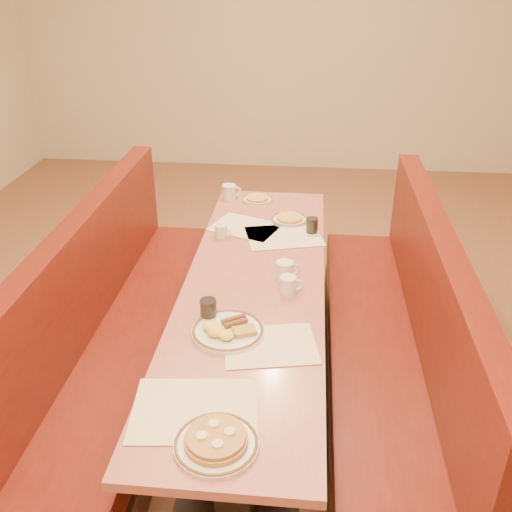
# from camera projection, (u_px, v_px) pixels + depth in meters

# --- Properties ---
(ground) EXTENTS (8.00, 8.00, 0.00)m
(ground) POSITION_uv_depth(u_px,v_px,m) (254.00, 399.00, 3.19)
(ground) COLOR #9E6647
(ground) RESTS_ON ground
(room_envelope) EXTENTS (6.04, 8.04, 2.82)m
(room_envelope) POSITION_uv_depth(u_px,v_px,m) (253.00, 32.00, 2.29)
(room_envelope) COLOR beige
(room_envelope) RESTS_ON ground
(diner_table) EXTENTS (0.70, 2.50, 0.75)m
(diner_table) POSITION_uv_depth(u_px,v_px,m) (254.00, 345.00, 3.02)
(diner_table) COLOR black
(diner_table) RESTS_ON ground
(booth_left) EXTENTS (0.55, 2.50, 1.05)m
(booth_left) POSITION_uv_depth(u_px,v_px,m) (120.00, 339.00, 3.09)
(booth_left) COLOR #4C3326
(booth_left) RESTS_ON ground
(booth_right) EXTENTS (0.55, 2.50, 1.05)m
(booth_right) POSITION_uv_depth(u_px,v_px,m) (394.00, 356.00, 2.96)
(booth_right) COLOR #4C3326
(booth_right) RESTS_ON ground
(placemat_near_left) EXTENTS (0.48, 0.38, 0.00)m
(placemat_near_left) POSITION_uv_depth(u_px,v_px,m) (195.00, 410.00, 2.05)
(placemat_near_left) COLOR beige
(placemat_near_left) RESTS_ON diner_table
(placemat_near_right) EXTENTS (0.44, 0.36, 0.00)m
(placemat_near_right) POSITION_uv_depth(u_px,v_px,m) (270.00, 345.00, 2.39)
(placemat_near_right) COLOR beige
(placemat_near_right) RESTS_ON diner_table
(placemat_far_left) EXTENTS (0.47, 0.41, 0.00)m
(placemat_far_left) POSITION_uv_depth(u_px,v_px,m) (245.00, 227.00, 3.43)
(placemat_far_left) COLOR beige
(placemat_far_left) RESTS_ON diner_table
(placemat_far_right) EXTENTS (0.49, 0.41, 0.00)m
(placemat_far_right) POSITION_uv_depth(u_px,v_px,m) (284.00, 236.00, 3.32)
(placemat_far_right) COLOR beige
(placemat_far_right) RESTS_ON diner_table
(pancake_plate) EXTENTS (0.29, 0.29, 0.06)m
(pancake_plate) POSITION_uv_depth(u_px,v_px,m) (216.00, 442.00, 1.89)
(pancake_plate) COLOR silver
(pancake_plate) RESTS_ON diner_table
(eggs_plate) EXTENTS (0.32, 0.32, 0.06)m
(eggs_plate) POSITION_uv_depth(u_px,v_px,m) (227.00, 331.00, 2.46)
(eggs_plate) COLOR silver
(eggs_plate) RESTS_ON diner_table
(extra_plate_mid) EXTENTS (0.23, 0.23, 0.05)m
(extra_plate_mid) POSITION_uv_depth(u_px,v_px,m) (289.00, 219.00, 3.50)
(extra_plate_mid) COLOR silver
(extra_plate_mid) RESTS_ON diner_table
(extra_plate_far) EXTENTS (0.21, 0.21, 0.04)m
(extra_plate_far) POSITION_uv_depth(u_px,v_px,m) (257.00, 199.00, 3.79)
(extra_plate_far) COLOR silver
(extra_plate_far) RESTS_ON diner_table
(coffee_mug_a) EXTENTS (0.12, 0.08, 0.09)m
(coffee_mug_a) POSITION_uv_depth(u_px,v_px,m) (289.00, 285.00, 2.75)
(coffee_mug_a) COLOR silver
(coffee_mug_a) RESTS_ON diner_table
(coffee_mug_b) EXTENTS (0.10, 0.07, 0.08)m
(coffee_mug_b) POSITION_uv_depth(u_px,v_px,m) (222.00, 231.00, 3.30)
(coffee_mug_b) COLOR silver
(coffee_mug_b) RESTS_ON diner_table
(coffee_mug_c) EXTENTS (0.12, 0.09, 0.10)m
(coffee_mug_c) POSITION_uv_depth(u_px,v_px,m) (285.00, 270.00, 2.87)
(coffee_mug_c) COLOR silver
(coffee_mug_c) RESTS_ON diner_table
(coffee_mug_d) EXTENTS (0.13, 0.09, 0.10)m
(coffee_mug_d) POSITION_uv_depth(u_px,v_px,m) (230.00, 192.00, 3.81)
(coffee_mug_d) COLOR silver
(coffee_mug_d) RESTS_ON diner_table
(soda_tumbler_near) EXTENTS (0.07, 0.07, 0.10)m
(soda_tumbler_near) POSITION_uv_depth(u_px,v_px,m) (208.00, 310.00, 2.55)
(soda_tumbler_near) COLOR black
(soda_tumbler_near) RESTS_ON diner_table
(soda_tumbler_mid) EXTENTS (0.07, 0.07, 0.09)m
(soda_tumbler_mid) POSITION_uv_depth(u_px,v_px,m) (312.00, 226.00, 3.35)
(soda_tumbler_mid) COLOR black
(soda_tumbler_mid) RESTS_ON diner_table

